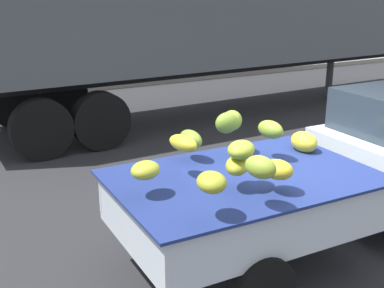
# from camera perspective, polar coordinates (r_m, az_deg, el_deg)

# --- Properties ---
(ground) EXTENTS (220.00, 220.00, 0.00)m
(ground) POSITION_cam_1_polar(r_m,az_deg,el_deg) (6.20, 10.24, -10.91)
(ground) COLOR #28282B
(curb_strip) EXTENTS (80.00, 0.80, 0.16)m
(curb_strip) POSITION_cam_1_polar(r_m,az_deg,el_deg) (14.73, -13.89, 6.19)
(curb_strip) COLOR gray
(curb_strip) RESTS_ON ground
(pickup_truck) EXTENTS (4.71, 1.80, 1.70)m
(pickup_truck) POSITION_cam_1_polar(r_m,az_deg,el_deg) (6.38, 19.67, -2.17)
(pickup_truck) COLOR silver
(pickup_truck) RESTS_ON ground
(semi_trailer) EXTENTS (12.09, 3.03, 3.95)m
(semi_trailer) POSITION_cam_1_polar(r_m,az_deg,el_deg) (11.69, 4.00, 15.89)
(semi_trailer) COLOR #4C5156
(semi_trailer) RESTS_ON ground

